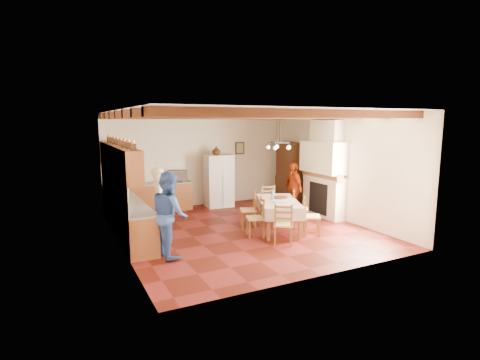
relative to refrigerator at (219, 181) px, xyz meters
name	(u,v)px	position (x,y,z in m)	size (l,w,h in m)	color
floor	(242,230)	(-0.55, -2.77, -0.86)	(6.00, 6.50, 0.02)	#46110A
ceiling	(242,111)	(-0.55, -2.77, 2.16)	(6.00, 6.50, 0.02)	silver
wall_back	(197,160)	(-0.55, 0.49, 0.65)	(6.00, 0.02, 3.00)	#EDE6C6
wall_front	(326,195)	(-0.55, -6.03, 0.65)	(6.00, 0.02, 3.00)	#EDE6C6
wall_left	(118,180)	(-3.56, -2.77, 0.65)	(0.02, 6.50, 3.00)	#EDE6C6
wall_right	(335,166)	(2.46, -2.77, 0.65)	(0.02, 6.50, 3.00)	#EDE6C6
ceiling_beams	(242,115)	(-0.55, -2.77, 2.06)	(6.00, 6.30, 0.16)	#39190D
lower_cabinets_left	(126,216)	(-3.25, -1.72, -0.42)	(0.60, 4.30, 0.86)	brown
lower_cabinets_back	(154,198)	(-2.10, 0.18, -0.42)	(2.30, 0.60, 0.86)	brown
countertop_left	(125,198)	(-3.25, -1.72, 0.03)	(0.62, 4.30, 0.04)	slate
countertop_back	(153,184)	(-2.10, 0.18, 0.03)	(2.34, 0.62, 0.04)	slate
backsplash_left	(113,187)	(-3.54, -1.72, 0.35)	(0.03, 4.30, 0.60)	beige
backsplash_back	(151,172)	(-2.10, 0.46, 0.35)	(2.30, 0.03, 0.60)	beige
upper_cabinets	(118,160)	(-3.38, -1.72, 1.00)	(0.35, 4.20, 0.70)	brown
fireplace	(323,169)	(2.17, -2.57, 0.55)	(0.56, 1.60, 2.80)	beige
wall_picture	(240,148)	(1.00, 0.46, 1.00)	(0.34, 0.03, 0.42)	black
refrigerator	(219,181)	(0.00, 0.00, 0.00)	(0.85, 0.70, 1.70)	silver
hutch	(289,174)	(2.20, -0.82, 0.19)	(0.48, 1.15, 2.08)	#351910
dining_table	(279,204)	(0.25, -3.26, -0.14)	(1.54, 2.02, 0.79)	beige
chandelier	(280,142)	(0.25, -3.26, 1.40)	(0.47, 0.47, 0.03)	black
chair_left_near	(255,217)	(-0.51, -3.43, -0.37)	(0.42, 0.40, 0.96)	brown
chair_left_far	(248,209)	(-0.28, -2.60, -0.37)	(0.42, 0.40, 0.96)	brown
chair_right_near	(312,216)	(0.80, -3.91, -0.37)	(0.42, 0.40, 0.96)	brown
chair_right_far	(300,208)	(1.01, -3.14, -0.37)	(0.42, 0.40, 0.96)	brown
chair_end_near	(283,223)	(-0.22, -4.20, -0.37)	(0.42, 0.40, 0.96)	brown
chair_end_far	(270,203)	(0.65, -2.16, -0.37)	(0.42, 0.40, 0.96)	brown
person_man	(161,203)	(-2.59, -2.58, 0.01)	(0.63, 0.41, 1.72)	white
person_woman_blue	(169,214)	(-2.72, -3.78, 0.04)	(0.86, 0.67, 1.77)	#33529E
person_woman_red	(293,188)	(1.66, -1.86, -0.08)	(0.91, 0.38, 1.54)	#B63810
microwave	(178,176)	(-1.33, 0.18, 0.22)	(0.60, 0.41, 0.33)	silver
fridge_vase	(216,150)	(-0.08, 0.00, 0.99)	(0.27, 0.27, 0.29)	#351910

